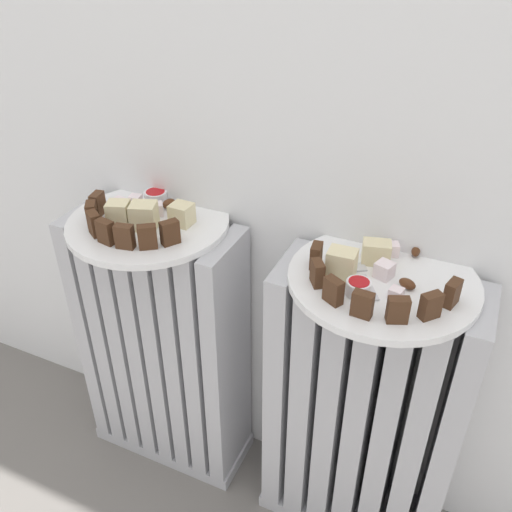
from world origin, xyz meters
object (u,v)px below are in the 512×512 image
at_px(radiator_right, 362,415).
at_px(jam_bowl_left, 156,196).
at_px(jam_bowl_right, 358,287).
at_px(plate_right, 383,280).
at_px(radiator_left, 164,349).
at_px(plate_left, 148,223).
at_px(fork, 365,278).

distance_m(radiator_right, jam_bowl_left, 0.57).
bearing_deg(jam_bowl_left, jam_bowl_right, -16.45).
bearing_deg(plate_right, jam_bowl_right, -112.14).
xyz_separation_m(jam_bowl_left, jam_bowl_right, (0.44, -0.13, 0.00)).
distance_m(radiator_left, jam_bowl_right, 0.53).
relative_size(plate_right, jam_bowl_left, 6.79).
bearing_deg(plate_left, plate_right, 0.00).
distance_m(plate_left, jam_bowl_left, 0.08).
relative_size(radiator_left, jam_bowl_right, 15.99).
bearing_deg(jam_bowl_left, fork, -11.17).
height_order(jam_bowl_left, jam_bowl_right, jam_bowl_right).
xyz_separation_m(plate_left, jam_bowl_left, (-0.03, 0.07, 0.02)).
distance_m(plate_right, jam_bowl_left, 0.47).
xyz_separation_m(plate_left, fork, (0.41, -0.02, 0.01)).
relative_size(radiator_left, plate_left, 2.02).
bearing_deg(fork, jam_bowl_left, 168.83).
bearing_deg(jam_bowl_right, radiator_left, 171.70).
height_order(radiator_left, plate_right, plate_right).
relative_size(radiator_right, fork, 6.66).
height_order(radiator_left, fork, fork).
bearing_deg(plate_left, jam_bowl_left, 111.89).
bearing_deg(jam_bowl_right, plate_left, 171.70).
bearing_deg(fork, plate_left, 177.64).
bearing_deg(jam_bowl_right, radiator_right, 67.86).
relative_size(radiator_right, plate_left, 2.02).
height_order(plate_left, plate_right, same).
distance_m(radiator_right, plate_left, 0.53).
xyz_separation_m(radiator_right, fork, (-0.02, -0.02, 0.32)).
height_order(plate_left, jam_bowl_right, jam_bowl_right).
height_order(radiator_right, plate_right, plate_right).
height_order(radiator_right, plate_left, plate_left).
xyz_separation_m(radiator_right, plate_right, (0.00, 0.00, 0.31)).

